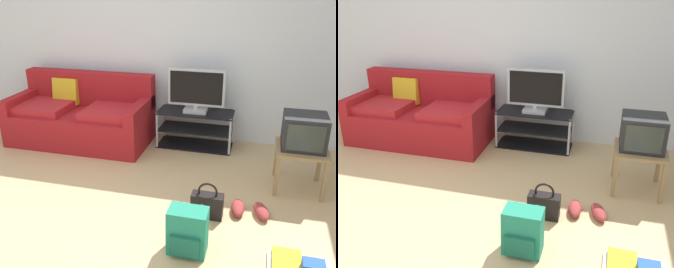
{
  "view_description": "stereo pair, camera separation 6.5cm",
  "coord_description": "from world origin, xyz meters",
  "views": [
    {
      "loc": [
        1.62,
        -2.41,
        2.02
      ],
      "look_at": [
        0.7,
        1.07,
        0.56
      ],
      "focal_mm": 39.63,
      "sensor_mm": 36.0,
      "label": 1
    },
    {
      "loc": [
        1.69,
        -2.4,
        2.02
      ],
      "look_at": [
        0.7,
        1.07,
        0.56
      ],
      "focal_mm": 39.63,
      "sensor_mm": 36.0,
      "label": 2
    }
  ],
  "objects": [
    {
      "name": "ground_plane",
      "position": [
        0.0,
        0.0,
        -0.01
      ],
      "size": [
        9.0,
        9.8,
        0.02
      ],
      "primitive_type": "cube",
      "color": "tan"
    },
    {
      "name": "wall_back",
      "position": [
        0.0,
        2.45,
        1.35
      ],
      "size": [
        9.0,
        0.1,
        2.7
      ],
      "primitive_type": "cube",
      "color": "silver",
      "rests_on": "ground_plane"
    },
    {
      "name": "couch",
      "position": [
        -0.73,
        1.89,
        0.33
      ],
      "size": [
        1.85,
        0.9,
        0.9
      ],
      "color": "maroon",
      "rests_on": "ground_plane"
    },
    {
      "name": "tv_stand",
      "position": [
        0.81,
        2.1,
        0.24
      ],
      "size": [
        0.98,
        0.43,
        0.48
      ],
      "color": "black",
      "rests_on": "ground_plane"
    },
    {
      "name": "flat_tv",
      "position": [
        0.81,
        2.07,
        0.76
      ],
      "size": [
        0.73,
        0.22,
        0.56
      ],
      "color": "#B2B2B7",
      "rests_on": "tv_stand"
    },
    {
      "name": "side_table",
      "position": [
        2.07,
        1.28,
        0.39
      ],
      "size": [
        0.51,
        0.51,
        0.46
      ],
      "color": "#9E7A4C",
      "rests_on": "ground_plane"
    },
    {
      "name": "crt_tv",
      "position": [
        2.07,
        1.3,
        0.64
      ],
      "size": [
        0.42,
        0.39,
        0.35
      ],
      "color": "#232326",
      "rests_on": "side_table"
    },
    {
      "name": "backpack",
      "position": [
        1.15,
        -0.01,
        0.19
      ],
      "size": [
        0.31,
        0.27,
        0.39
      ],
      "rotation": [
        0.0,
        0.0,
        0.24
      ],
      "color": "#238466",
      "rests_on": "ground_plane"
    },
    {
      "name": "handbag",
      "position": [
        1.23,
        0.51,
        0.13
      ],
      "size": [
        0.29,
        0.13,
        0.35
      ],
      "rotation": [
        0.0,
        0.0,
        0.25
      ],
      "color": "black",
      "rests_on": "ground_plane"
    },
    {
      "name": "sneakers_pair",
      "position": [
        1.61,
        0.66,
        0.04
      ],
      "size": [
        0.39,
        0.31,
        0.09
      ],
      "color": "#993333",
      "rests_on": "ground_plane"
    }
  ]
}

